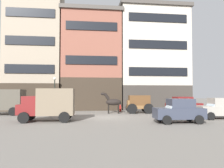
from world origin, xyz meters
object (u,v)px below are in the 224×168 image
Objects in this scene: cargo_wagon at (139,103)px; delivery_truck_far at (49,104)px; sedan_light at (184,105)px; sedan_parked_curb at (179,111)px; draft_horse at (113,102)px; pedestrian_officer at (44,105)px; fire_hydrant_curbside at (120,108)px; delivery_truck_near at (4,101)px; streetlamp_curbside at (55,89)px; sedan_dark at (220,108)px.

cargo_wagon is 0.68× the size of delivery_truck_far.
sedan_light and sedan_parked_curb have the same top height.
draft_horse is 0.62× the size of sedan_parked_curb.
cargo_wagon is 0.80× the size of sedan_parked_curb.
pedestrian_officer is 8.78m from fire_hydrant_curbside.
streetlamp_curbside is at bearing 28.89° from delivery_truck_near.
cargo_wagon is 8.28m from sedan_dark.
sedan_parked_curb reaches higher than fire_hydrant_curbside.
sedan_dark is 17.58m from pedestrian_officer.
draft_horse is at bearing -119.63° from fire_hydrant_curbside.
fire_hydrant_curbside is at bearing 106.22° from sedan_parked_curb.
sedan_light is at bearing -13.57° from streetlamp_curbside.
sedan_parked_curb is at bearing -11.62° from delivery_truck_far.
sedan_parked_curb is at bearing -73.78° from fire_hydrant_curbside.
cargo_wagon is 0.67× the size of delivery_truck_near.
delivery_truck_far reaches higher than sedan_light.
sedan_dark is at bearing -46.75° from fire_hydrant_curbside.
sedan_parked_curb is 15.07m from streetlamp_curbside.
draft_horse is 0.62× the size of sedan_light.
sedan_dark is (14.62, -0.04, -0.51)m from delivery_truck_far.
delivery_truck_near is 4.04m from pedestrian_officer.
cargo_wagon is at bearing 169.10° from sedan_light.
sedan_parked_curb is at bearing -117.46° from sedan_light.
fire_hydrant_curbside is (-2.92, 10.04, -0.49)m from sedan_parked_curb.
cargo_wagon is at bearing 98.48° from sedan_parked_curb.
delivery_truck_near reaches higher than pedestrian_officer.
cargo_wagon is 0.79× the size of sedan_light.
cargo_wagon is 10.59m from delivery_truck_far.
cargo_wagon is at bearing 0.39° from delivery_truck_near.
pedestrian_officer is 0.44× the size of streetlamp_curbside.
sedan_dark is 1.01× the size of sedan_light.
cargo_wagon reaches higher than sedan_light.
delivery_truck_near reaches higher than fire_hydrant_curbside.
delivery_truck_far is 1.16× the size of sedan_light.
streetlamp_curbside reaches higher than sedan_parked_curb.
cargo_wagon is 14.31m from delivery_truck_near.
sedan_light is at bearing 62.54° from sedan_parked_curb.
delivery_truck_near is 17.35m from sedan_parked_curb.
fire_hydrant_curbside is at bearing 60.37° from draft_horse.
draft_horse is 0.62× the size of sedan_dark.
delivery_truck_far is at bearing 179.85° from sedan_dark.
streetlamp_curbside reaches higher than sedan_light.
delivery_truck_far is at bearing -76.66° from pedestrian_officer.
cargo_wagon is 2.95m from draft_horse.
streetlamp_curbside is (-0.72, 8.39, 1.25)m from delivery_truck_far.
draft_horse is 2.59m from fire_hydrant_curbside.
sedan_dark is at bearing -22.67° from pedestrian_officer.
pedestrian_officer is at bearing 175.16° from cargo_wagon.
cargo_wagon is at bearing 33.60° from delivery_truck_far.
cargo_wagon reaches higher than pedestrian_officer.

